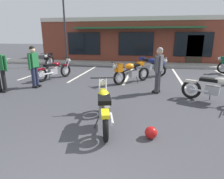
# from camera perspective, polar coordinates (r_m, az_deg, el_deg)

# --- Properties ---
(ground_plane) EXTENTS (80.00, 80.00, 0.00)m
(ground_plane) POSITION_cam_1_polar(r_m,az_deg,el_deg) (6.07, 0.28, -4.24)
(ground_plane) COLOR #3D3D42
(sidewalk_kerb) EXTENTS (22.00, 1.80, 0.14)m
(sidewalk_kerb) POSITION_cam_1_polar(r_m,az_deg,el_deg) (14.16, 6.59, 7.48)
(sidewalk_kerb) COLOR #A8A59E
(sidewalk_kerb) RESTS_ON ground_plane
(brick_storefront_building) EXTENTS (15.29, 6.98, 3.41)m
(brick_storefront_building) POSITION_cam_1_polar(r_m,az_deg,el_deg) (18.00, 7.80, 14.41)
(brick_storefront_building) COLOR brown
(brick_storefront_building) RESTS_ON ground_plane
(painted_stall_lines) EXTENTS (10.32, 4.80, 0.01)m
(painted_stall_lines) POSITION_cam_1_polar(r_m,az_deg,el_deg) (10.63, 5.04, 4.43)
(painted_stall_lines) COLOR silver
(painted_stall_lines) RESTS_ON ground_plane
(motorcycle_foreground_classic) EXTENTS (0.92, 2.07, 0.98)m
(motorcycle_foreground_classic) POSITION_cam_1_polar(r_m,az_deg,el_deg) (4.54, -2.37, -5.04)
(motorcycle_foreground_classic) COLOR black
(motorcycle_foreground_classic) RESTS_ON ground_plane
(motorcycle_red_sportbike) EXTENTS (1.82, 1.43, 0.98)m
(motorcycle_red_sportbike) POSITION_cam_1_polar(r_m,az_deg,el_deg) (10.76, 11.48, 7.15)
(motorcycle_red_sportbike) COLOR black
(motorcycle_red_sportbike) RESTS_ON ground_plane
(motorcycle_black_cruiser) EXTENTS (1.97, 1.16, 0.98)m
(motorcycle_black_cruiser) POSITION_cam_1_polar(r_m,az_deg,el_deg) (6.86, 28.48, 0.21)
(motorcycle_black_cruiser) COLOR black
(motorcycle_black_cruiser) RESTS_ON ground_plane
(motorcycle_silver_naked) EXTENTS (1.17, 1.96, 0.98)m
(motorcycle_silver_naked) POSITION_cam_1_polar(r_m,az_deg,el_deg) (9.82, -16.69, 5.62)
(motorcycle_silver_naked) COLOR black
(motorcycle_silver_naked) RESTS_ON ground_plane
(motorcycle_orange_scrambler) EXTENTS (0.93, 2.06, 0.98)m
(motorcycle_orange_scrambler) POSITION_cam_1_polar(r_m,az_deg,el_deg) (13.78, -18.10, 8.51)
(motorcycle_orange_scrambler) COLOR black
(motorcycle_orange_scrambler) RESTS_ON ground_plane
(motorcycle_cream_vintage) EXTENTS (1.63, 1.68, 0.98)m
(motorcycle_cream_vintage) POSITION_cam_1_polar(r_m,az_deg,el_deg) (8.65, 5.43, 5.36)
(motorcycle_cream_vintage) COLOR black
(motorcycle_cream_vintage) RESTS_ON ground_plane
(person_in_shorts_foreground) EXTENTS (0.30, 0.61, 1.68)m
(person_in_shorts_foreground) POSITION_cam_1_polar(r_m,az_deg,el_deg) (8.42, -22.16, 6.92)
(person_in_shorts_foreground) COLOR black
(person_in_shorts_foreground) RESTS_ON ground_plane
(person_near_building) EXTENTS (0.36, 0.60, 1.68)m
(person_near_building) POSITION_cam_1_polar(r_m,az_deg,el_deg) (7.21, 13.64, 6.33)
(person_near_building) COLOR black
(person_near_building) RESTS_ON ground_plane
(helmet_on_pavement) EXTENTS (0.26, 0.26, 0.26)m
(helmet_on_pavement) POSITION_cam_1_polar(r_m,az_deg,el_deg) (4.17, 11.45, -12.37)
(helmet_on_pavement) COLOR #B71414
(helmet_on_pavement) RESTS_ON ground_plane
(parking_lot_lamp_post) EXTENTS (0.24, 0.76, 5.37)m
(parking_lot_lamp_post) POSITION_cam_1_polar(r_m,az_deg,el_deg) (14.07, -14.20, 20.83)
(parking_lot_lamp_post) COLOR #2D2D33
(parking_lot_lamp_post) RESTS_ON ground_plane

